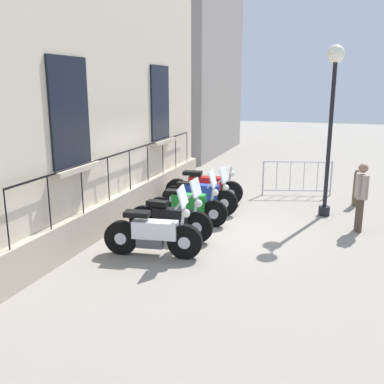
# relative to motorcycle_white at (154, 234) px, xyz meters

# --- Properties ---
(ground_plane) EXTENTS (60.00, 60.00, 0.00)m
(ground_plane) POSITION_rel_motorcycle_white_xyz_m (0.32, 2.07, -0.44)
(ground_plane) COLOR gray
(building_facade) EXTENTS (0.82, 10.02, 7.05)m
(building_facade) POSITION_rel_motorcycle_white_xyz_m (-1.92, 2.07, 2.97)
(building_facade) COLOR beige
(building_facade) RESTS_ON ground_plane
(motorcycle_white) EXTENTS (1.94, 0.64, 1.40)m
(motorcycle_white) POSITION_rel_motorcycle_white_xyz_m (0.00, 0.00, 0.00)
(motorcycle_white) COLOR black
(motorcycle_white) RESTS_ON ground_plane
(motorcycle_black) EXTENTS (1.93, 0.54, 1.36)m
(motorcycle_black) POSITION_rel_motorcycle_white_xyz_m (-0.04, 1.02, -0.01)
(motorcycle_black) COLOR black
(motorcycle_black) RESTS_ON ground_plane
(motorcycle_green) EXTENTS (1.95, 0.61, 1.33)m
(motorcycle_green) POSITION_rel_motorcycle_white_xyz_m (-0.01, 2.04, 0.01)
(motorcycle_green) COLOR black
(motorcycle_green) RESTS_ON ground_plane
(motorcycle_blue) EXTENTS (2.03, 0.60, 1.24)m
(motorcycle_blue) POSITION_rel_motorcycle_white_xyz_m (-0.03, 3.04, 0.02)
(motorcycle_blue) COLOR black
(motorcycle_blue) RESTS_ON ground_plane
(motorcycle_red) EXTENTS (2.19, 0.70, 1.08)m
(motorcycle_red) POSITION_rel_motorcycle_white_xyz_m (-0.22, 4.04, 0.00)
(motorcycle_red) COLOR black
(motorcycle_red) RESTS_ON ground_plane
(lamppost) EXTENTS (0.39, 1.09, 4.12)m
(lamppost) POSITION_rel_motorcycle_white_xyz_m (3.02, 3.86, 2.63)
(lamppost) COLOR black
(lamppost) RESTS_ON ground_plane
(crowd_barrier) EXTENTS (1.98, 0.61, 1.05)m
(crowd_barrier) POSITION_rel_motorcycle_white_xyz_m (2.15, 5.74, 0.12)
(crowd_barrier) COLOR #B7B7BF
(crowd_barrier) RESTS_ON ground_plane
(bollard) EXTENTS (0.18, 0.18, 1.00)m
(bollard) POSITION_rel_motorcycle_white_xyz_m (3.80, 5.10, 0.07)
(bollard) COLOR brown
(bollard) RESTS_ON ground_plane
(pedestrian_standing) EXTENTS (0.27, 0.53, 1.56)m
(pedestrian_standing) POSITION_rel_motorcycle_white_xyz_m (3.80, 2.85, 0.43)
(pedestrian_standing) COLOR #47382D
(pedestrian_standing) RESTS_ON ground_plane
(distant_building) EXTENTS (3.05, 7.19, 11.47)m
(distant_building) POSITION_rel_motorcycle_white_xyz_m (-3.50, 12.97, 5.30)
(distant_building) COLOR gray
(distant_building) RESTS_ON ground_plane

